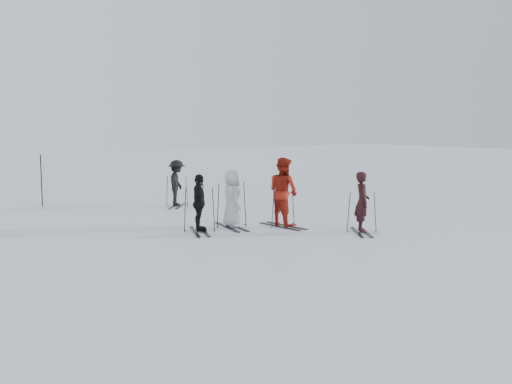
% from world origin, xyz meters
% --- Properties ---
extents(ground, '(120.00, 120.00, 0.00)m').
position_xyz_m(ground, '(0.00, 0.00, 0.00)').
color(ground, silver).
rests_on(ground, ground).
extents(skier_near_dark, '(0.65, 0.72, 1.64)m').
position_xyz_m(skier_near_dark, '(1.88, -1.42, 0.82)').
color(skier_near_dark, black).
rests_on(skier_near_dark, ground).
extents(skier_red, '(0.86, 1.05, 1.98)m').
position_xyz_m(skier_red, '(0.62, 0.51, 0.99)').
color(skier_red, maroon).
rests_on(skier_red, ground).
extents(skier_grey, '(0.63, 0.86, 1.63)m').
position_xyz_m(skier_grey, '(-0.70, 1.20, 0.81)').
color(skier_grey, '#B8BCC2').
rests_on(skier_grey, ground).
extents(skier_uphill_left, '(0.66, 0.99, 1.57)m').
position_xyz_m(skier_uphill_left, '(-1.82, 1.03, 0.78)').
color(skier_uphill_left, black).
rests_on(skier_uphill_left, ground).
extents(skier_uphill_far, '(1.13, 1.23, 1.66)m').
position_xyz_m(skier_uphill_far, '(-0.20, 6.06, 0.83)').
color(skier_uphill_far, black).
rests_on(skier_uphill_far, ground).
extents(skis_near_dark, '(1.83, 1.58, 1.18)m').
position_xyz_m(skis_near_dark, '(1.88, -1.42, 0.59)').
color(skis_near_dark, black).
rests_on(skis_near_dark, ground).
extents(skis_red, '(1.84, 1.13, 1.27)m').
position_xyz_m(skis_red, '(0.62, 0.51, 0.64)').
color(skis_red, black).
rests_on(skis_red, ground).
extents(skis_grey, '(1.97, 1.24, 1.35)m').
position_xyz_m(skis_grey, '(-0.70, 1.20, 0.67)').
color(skis_grey, black).
rests_on(skis_grey, ground).
extents(skis_uphill_left, '(1.96, 1.45, 1.28)m').
position_xyz_m(skis_uphill_left, '(-1.82, 1.03, 0.64)').
color(skis_uphill_left, black).
rests_on(skis_uphill_left, ground).
extents(skis_uphill_far, '(1.81, 1.64, 1.18)m').
position_xyz_m(skis_uphill_far, '(-0.20, 6.06, 0.59)').
color(skis_uphill_far, black).
rests_on(skis_uphill_far, ground).
extents(piste_marker, '(0.05, 0.05, 1.88)m').
position_xyz_m(piste_marker, '(-4.37, 8.62, 0.94)').
color(piste_marker, black).
rests_on(piste_marker, ground).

